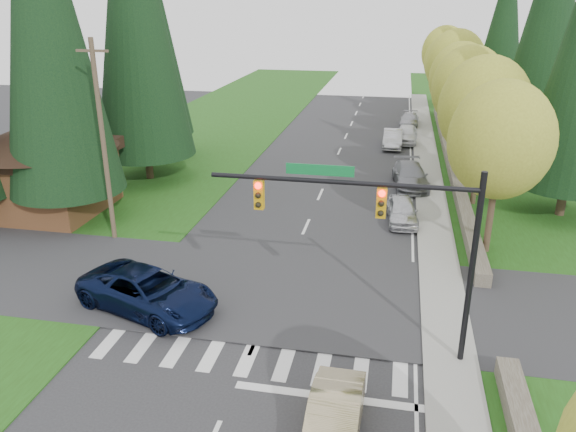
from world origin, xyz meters
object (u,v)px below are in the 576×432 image
(parked_car_d, at_px, (407,134))
(parked_car_a, at_px, (402,211))
(sedan_champagne, at_px, (333,421))
(suv_navy, at_px, (148,291))
(parked_car_c, at_px, (393,139))
(parked_car_e, at_px, (409,120))
(parked_car_b, at_px, (410,176))

(parked_car_d, bearing_deg, parked_car_a, -87.86)
(sedan_champagne, distance_m, suv_navy, 9.93)
(suv_navy, distance_m, parked_car_c, 29.87)
(parked_car_c, distance_m, parked_car_e, 8.93)
(parked_car_d, bearing_deg, parked_car_e, 90.58)
(parked_car_b, height_order, parked_car_c, parked_car_b)
(parked_car_c, bearing_deg, parked_car_d, 58.43)
(parked_car_a, bearing_deg, parked_car_c, 87.90)
(sedan_champagne, relative_size, parked_car_e, 0.99)
(parked_car_a, bearing_deg, suv_navy, -135.71)
(parked_car_c, bearing_deg, suv_navy, -107.15)
(suv_navy, distance_m, parked_car_b, 20.79)
(parked_car_d, bearing_deg, suv_navy, -105.57)
(parked_car_a, relative_size, parked_car_b, 0.77)
(parked_car_b, xyz_separation_m, parked_car_e, (0.02, 19.27, -0.13))
(sedan_champagne, bearing_deg, parked_car_b, 85.59)
(parked_car_c, bearing_deg, parked_car_a, -86.67)
(suv_navy, xyz_separation_m, parked_car_b, (10.33, 18.04, -0.08))
(suv_navy, bearing_deg, sedan_champagne, -106.19)
(sedan_champagne, xyz_separation_m, parked_car_c, (0.84, 34.22, 0.04))
(parked_car_a, distance_m, parked_car_d, 18.80)
(suv_navy, relative_size, parked_car_a, 1.49)
(parked_car_b, bearing_deg, parked_car_a, -100.73)
(parked_car_b, bearing_deg, parked_car_c, 90.98)
(parked_car_c, relative_size, parked_car_e, 1.04)
(parked_car_d, bearing_deg, parked_car_b, -85.99)
(sedan_champagne, bearing_deg, suv_navy, 145.67)
(suv_navy, relative_size, parked_car_e, 1.40)
(parked_car_a, relative_size, parked_car_c, 0.90)
(parked_car_c, xyz_separation_m, parked_car_e, (1.40, 8.82, -0.11))
(suv_navy, distance_m, parked_car_e, 38.72)
(parked_car_c, distance_m, parked_car_d, 2.14)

